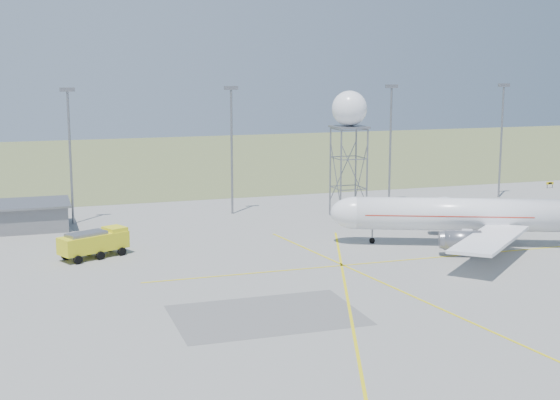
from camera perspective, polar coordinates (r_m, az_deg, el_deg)
name	(u,v)px	position (r m, az deg, el deg)	size (l,w,h in m)	color
ground	(538,344)	(72.28, 18.34, -9.99)	(400.00, 400.00, 0.00)	#9A9B95
grass_strip	(196,159)	(199.96, -6.14, 3.03)	(400.00, 120.00, 0.03)	#5B6F3D
building_grey	(3,217)	(120.25, -19.61, -1.19)	(19.00, 10.00, 3.90)	slate
mast_a	(70,144)	(120.91, -15.13, 3.95)	(2.20, 0.50, 20.50)	slate
mast_b	(232,139)	(124.76, -3.56, 4.45)	(2.20, 0.50, 20.50)	slate
mast_c	(391,134)	(134.56, 8.09, 4.78)	(2.20, 0.50, 20.50)	slate
mast_d	(502,131)	(145.61, 15.91, 4.88)	(2.20, 0.50, 20.50)	slate
taxi_sign_near	(550,184)	(160.80, 19.14, 1.15)	(1.60, 0.17, 1.20)	black
airliner_main	(469,215)	(106.82, 13.64, -1.10)	(37.37, 34.97, 13.23)	white
radar_tower	(349,147)	(122.34, 5.06, 3.89)	(5.49, 5.49, 19.88)	slate
fire_truck	(95,244)	(100.46, -13.35, -3.17)	(9.11, 6.39, 3.49)	yellow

